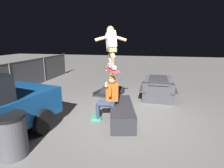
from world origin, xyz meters
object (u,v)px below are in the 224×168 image
Objects in this scene: ledge_box_main at (121,112)px; trash_bin at (11,136)px; kicker_ramp at (109,93)px; skater_airborne at (111,45)px; picnic_table_back at (158,85)px; person_sitting_on_ledge at (108,96)px; skateboard at (112,70)px.

trash_bin reaches higher than ledge_box_main.
trash_bin is (-2.08, 1.81, 0.21)m from ledge_box_main.
kicker_ramp is at bearing -12.11° from trash_bin.
skater_airborne reaches higher than trash_bin.
ledge_box_main reaches higher than kicker_ramp.
skater_airborne is 0.65× the size of picnic_table_back.
kicker_ramp is 0.70× the size of picnic_table_back.
trash_bin is at bearing 167.89° from kicker_ramp.
picnic_table_back is at bearing -31.31° from person_sitting_on_ledge.
skateboard is (0.12, 0.31, 1.18)m from ledge_box_main.
person_sitting_on_ledge is 1.14× the size of skater_airborne.
skateboard is 0.82× the size of kicker_ramp.
skateboard reaches higher than picnic_table_back.
person_sitting_on_ledge is 1.28× the size of skateboard.
trash_bin reaches higher than kicker_ramp.
picnic_table_back reaches higher than ledge_box_main.
skateboard is at bearing -153.12° from skater_airborne.
trash_bin is (-4.38, 2.87, -0.06)m from picnic_table_back.
skateboard is at bearing 68.53° from ledge_box_main.
ledge_box_main is 2.13× the size of trash_bin.
trash_bin is at bearing 139.01° from ledge_box_main.
picnic_table_back is at bearing -87.19° from kicker_ramp.
skateboard is 0.89× the size of skater_airborne.
skater_airborne is 0.92× the size of kicker_ramp.
trash_bin is (-2.03, 1.44, -0.27)m from person_sitting_on_ledge.
skateboard is at bearing -164.49° from kicker_ramp.
trash_bin is (-2.20, 1.50, -0.97)m from skateboard.
person_sitting_on_ledge is 1.48× the size of trash_bin.
kicker_ramp is (2.21, 0.89, -0.16)m from ledge_box_main.
skater_airborne is 3.16m from trash_bin.
kicker_ramp is (2.03, 0.55, -2.02)m from skater_airborne.
kicker_ramp is at bearing 12.94° from person_sitting_on_ledge.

